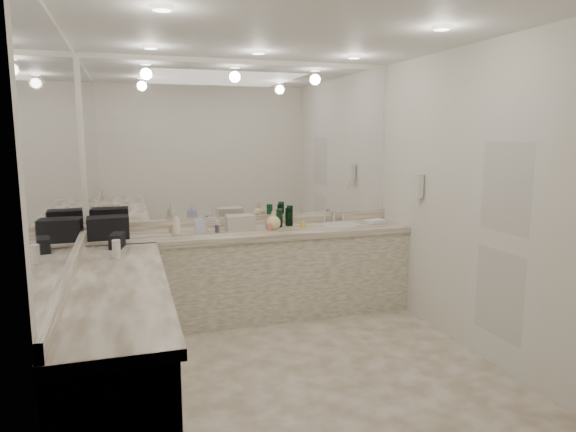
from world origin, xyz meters
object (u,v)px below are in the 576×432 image
object	(u,v)px
wall_phone	(418,186)
hand_towel	(375,221)
black_toiletry_bag	(108,227)
sink	(341,225)
soap_bottle_b	(200,223)
cream_cosmetic_case	(240,223)
soap_bottle_c	(273,220)
soap_bottle_a	(176,224)

from	to	relation	value
wall_phone	hand_towel	size ratio (longest dim) A/B	1.11
wall_phone	black_toiletry_bag	xyz separation A→B (m)	(-2.94, 0.50, -0.35)
hand_towel	sink	bearing A→B (deg)	179.92
soap_bottle_b	cream_cosmetic_case	bearing A→B (deg)	5.98
cream_cosmetic_case	hand_towel	bearing A→B (deg)	-0.53
sink	soap_bottle_b	size ratio (longest dim) A/B	2.05
soap_bottle_c	wall_phone	bearing A→B (deg)	-19.95
sink	hand_towel	world-z (taller)	hand_towel
soap_bottle_c	hand_towel	bearing A→B (deg)	0.40
sink	soap_bottle_c	xyz separation A→B (m)	(-0.75, -0.01, 0.10)
soap_bottle_a	soap_bottle_b	size ratio (longest dim) A/B	1.04
cream_cosmetic_case	soap_bottle_a	size ratio (longest dim) A/B	1.25
sink	hand_towel	distance (m)	0.40
soap_bottle_a	soap_bottle_c	distance (m)	0.97
soap_bottle_b	black_toiletry_bag	bearing A→B (deg)	178.15
cream_cosmetic_case	hand_towel	size ratio (longest dim) A/B	1.29
wall_phone	soap_bottle_b	distance (m)	2.18
cream_cosmetic_case	hand_towel	xyz separation A→B (m)	(1.49, -0.02, -0.06)
black_toiletry_bag	soap_bottle_a	world-z (taller)	soap_bottle_a
wall_phone	black_toiletry_bag	world-z (taller)	wall_phone
wall_phone	sink	bearing A→B (deg)	140.43
black_toiletry_bag	hand_towel	world-z (taller)	black_toiletry_bag
hand_towel	soap_bottle_b	size ratio (longest dim) A/B	1.01
soap_bottle_a	soap_bottle_b	bearing A→B (deg)	0.84
black_toiletry_bag	sink	bearing A→B (deg)	-0.09
soap_bottle_b	soap_bottle_a	bearing A→B (deg)	-179.16
wall_phone	soap_bottle_c	bearing A→B (deg)	160.05
wall_phone	soap_bottle_a	distance (m)	2.39
cream_cosmetic_case	soap_bottle_a	distance (m)	0.63
soap_bottle_c	cream_cosmetic_case	bearing A→B (deg)	175.32
black_toiletry_bag	soap_bottle_a	bearing A→B (deg)	-2.82
sink	soap_bottle_a	world-z (taller)	soap_bottle_a
sink	wall_phone	bearing A→B (deg)	-39.57
soap_bottle_c	soap_bottle_a	bearing A→B (deg)	-178.93
sink	soap_bottle_a	xyz separation A→B (m)	(-1.72, -0.03, 0.12)
sink	soap_bottle_b	world-z (taller)	soap_bottle_b
soap_bottle_c	sink	bearing A→B (deg)	0.66
black_toiletry_bag	cream_cosmetic_case	world-z (taller)	black_toiletry_bag
sink	black_toiletry_bag	bearing A→B (deg)	179.91
sink	soap_bottle_c	bearing A→B (deg)	-179.34
cream_cosmetic_case	soap_bottle_b	world-z (taller)	soap_bottle_b
soap_bottle_a	soap_bottle_c	xyz separation A→B (m)	(0.97, 0.02, -0.02)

